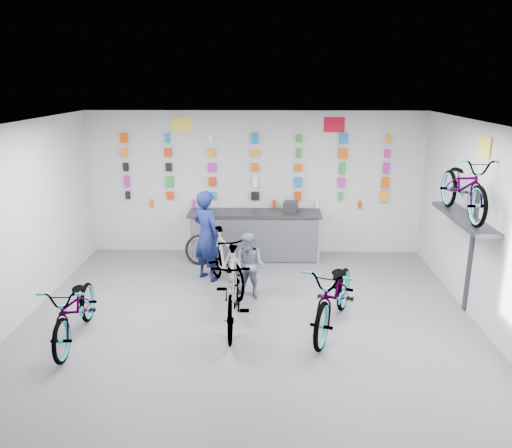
{
  "coord_description": "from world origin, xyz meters",
  "views": [
    {
      "loc": [
        0.3,
        -6.29,
        3.61
      ],
      "look_at": [
        0.09,
        1.4,
        1.37
      ],
      "focal_mm": 35.0,
      "sensor_mm": 36.0,
      "label": 1
    }
  ],
  "objects_px": {
    "bike_center": "(232,290)",
    "bike_left": "(75,309)",
    "bike_service": "(225,260)",
    "counter": "(255,236)",
    "customer": "(249,266)",
    "bike_right": "(335,295)",
    "clerk": "(207,236)"
  },
  "relations": [
    {
      "from": "bike_center",
      "to": "bike_left",
      "type": "bearing_deg",
      "value": -168.39
    },
    {
      "from": "bike_left",
      "to": "bike_service",
      "type": "distance_m",
      "value": 2.72
    },
    {
      "from": "counter",
      "to": "customer",
      "type": "distance_m",
      "value": 1.94
    },
    {
      "from": "bike_right",
      "to": "bike_left",
      "type": "bearing_deg",
      "value": -152.86
    },
    {
      "from": "bike_right",
      "to": "bike_service",
      "type": "xyz_separation_m",
      "value": [
        -1.75,
        1.42,
        -0.0
      ]
    },
    {
      "from": "clerk",
      "to": "customer",
      "type": "height_order",
      "value": "clerk"
    },
    {
      "from": "clerk",
      "to": "customer",
      "type": "distance_m",
      "value": 1.18
    },
    {
      "from": "bike_right",
      "to": "clerk",
      "type": "bearing_deg",
      "value": 158.89
    },
    {
      "from": "bike_service",
      "to": "clerk",
      "type": "xyz_separation_m",
      "value": [
        -0.38,
        0.46,
        0.31
      ]
    },
    {
      "from": "counter",
      "to": "clerk",
      "type": "height_order",
      "value": "clerk"
    },
    {
      "from": "bike_center",
      "to": "customer",
      "type": "xyz_separation_m",
      "value": [
        0.21,
        1.01,
        -0.01
      ]
    },
    {
      "from": "counter",
      "to": "bike_right",
      "type": "height_order",
      "value": "bike_right"
    },
    {
      "from": "clerk",
      "to": "counter",
      "type": "bearing_deg",
      "value": -87.84
    },
    {
      "from": "counter",
      "to": "bike_center",
      "type": "bearing_deg",
      "value": -94.79
    },
    {
      "from": "counter",
      "to": "bike_center",
      "type": "relative_size",
      "value": 1.4
    },
    {
      "from": "bike_left",
      "to": "clerk",
      "type": "relative_size",
      "value": 1.06
    },
    {
      "from": "bike_service",
      "to": "bike_left",
      "type": "bearing_deg",
      "value": -161.22
    },
    {
      "from": "bike_center",
      "to": "bike_right",
      "type": "distance_m",
      "value": 1.53
    },
    {
      "from": "counter",
      "to": "bike_center",
      "type": "distance_m",
      "value": 2.97
    },
    {
      "from": "bike_right",
      "to": "customer",
      "type": "height_order",
      "value": "customer"
    },
    {
      "from": "bike_center",
      "to": "clerk",
      "type": "relative_size",
      "value": 1.14
    },
    {
      "from": "counter",
      "to": "bike_service",
      "type": "relative_size",
      "value": 1.51
    },
    {
      "from": "bike_center",
      "to": "customer",
      "type": "bearing_deg",
      "value": 76.7
    },
    {
      "from": "bike_service",
      "to": "clerk",
      "type": "relative_size",
      "value": 1.05
    },
    {
      "from": "clerk",
      "to": "bike_left",
      "type": "bearing_deg",
      "value": 94.36
    },
    {
      "from": "bike_left",
      "to": "bike_service",
      "type": "xyz_separation_m",
      "value": [
        1.97,
        1.87,
        0.07
      ]
    },
    {
      "from": "counter",
      "to": "bike_service",
      "type": "xyz_separation_m",
      "value": [
        -0.47,
        -1.59,
        0.05
      ]
    },
    {
      "from": "bike_center",
      "to": "customer",
      "type": "height_order",
      "value": "bike_center"
    },
    {
      "from": "counter",
      "to": "bike_left",
      "type": "relative_size",
      "value": 1.5
    },
    {
      "from": "bike_left",
      "to": "customer",
      "type": "height_order",
      "value": "customer"
    },
    {
      "from": "bike_center",
      "to": "bike_service",
      "type": "distance_m",
      "value": 1.38
    },
    {
      "from": "counter",
      "to": "customer",
      "type": "height_order",
      "value": "customer"
    }
  ]
}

